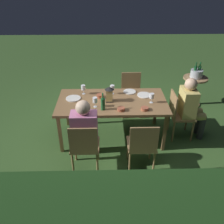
% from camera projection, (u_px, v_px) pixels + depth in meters
% --- Properties ---
extents(ground_plane, '(16.00, 16.00, 0.00)m').
position_uv_depth(ground_plane, '(112.00, 136.00, 4.50)').
color(ground_plane, '#385B28').
extents(dining_table, '(1.86, 0.96, 0.75)m').
position_uv_depth(dining_table, '(112.00, 103.00, 4.14)').
color(dining_table, olive).
rests_on(dining_table, ground).
extents(chair_side_left_a, '(0.42, 0.40, 0.87)m').
position_uv_depth(chair_side_left_a, '(131.00, 92.00, 5.01)').
color(chair_side_left_a, '#937047').
rests_on(chair_side_left_a, ground).
extents(chair_side_right_b, '(0.42, 0.40, 0.87)m').
position_uv_depth(chair_side_right_b, '(85.00, 146.00, 3.50)').
color(chair_side_right_b, '#937047').
rests_on(chair_side_right_b, ground).
extents(person_in_pink, '(0.38, 0.47, 1.15)m').
position_uv_depth(person_in_pink, '(85.00, 129.00, 3.59)').
color(person_in_pink, '#C675A3').
rests_on(person_in_pink, ground).
extents(chair_head_near, '(0.40, 0.42, 0.87)m').
position_uv_depth(chair_head_near, '(178.00, 113.00, 4.28)').
color(chair_head_near, '#937047').
rests_on(chair_head_near, ground).
extents(person_in_mustard, '(0.48, 0.38, 1.15)m').
position_uv_depth(person_in_mustard, '(191.00, 106.00, 4.20)').
color(person_in_mustard, tan).
rests_on(person_in_mustard, ground).
extents(chair_side_right_a, '(0.42, 0.40, 0.87)m').
position_uv_depth(chair_side_right_a, '(142.00, 145.00, 3.52)').
color(chair_side_right_a, '#937047').
rests_on(chair_side_right_a, ground).
extents(lantern_centerpiece, '(0.15, 0.15, 0.27)m').
position_uv_depth(lantern_centerpiece, '(109.00, 93.00, 4.03)').
color(lantern_centerpiece, black).
rests_on(lantern_centerpiece, dining_table).
extents(green_bottle_on_table, '(0.07, 0.07, 0.29)m').
position_uv_depth(green_bottle_on_table, '(103.00, 104.00, 3.80)').
color(green_bottle_on_table, '#1E5B2D').
rests_on(green_bottle_on_table, dining_table).
extents(wine_glass_a, '(0.08, 0.08, 0.17)m').
position_uv_depth(wine_glass_a, '(112.00, 88.00, 4.28)').
color(wine_glass_a, silver).
rests_on(wine_glass_a, dining_table).
extents(wine_glass_b, '(0.08, 0.08, 0.17)m').
position_uv_depth(wine_glass_b, '(95.00, 100.00, 3.88)').
color(wine_glass_b, silver).
rests_on(wine_glass_b, dining_table).
extents(wine_glass_c, '(0.08, 0.08, 0.17)m').
position_uv_depth(wine_glass_c, '(83.00, 88.00, 4.28)').
color(wine_glass_c, silver).
rests_on(wine_glass_c, dining_table).
extents(wine_glass_d, '(0.08, 0.08, 0.17)m').
position_uv_depth(wine_glass_d, '(152.00, 96.00, 4.00)').
color(wine_glass_d, silver).
rests_on(wine_glass_d, dining_table).
extents(plate_a, '(0.25, 0.25, 0.01)m').
position_uv_depth(plate_a, '(144.00, 95.00, 4.28)').
color(plate_a, silver).
rests_on(plate_a, dining_table).
extents(plate_b, '(0.23, 0.23, 0.01)m').
position_uv_depth(plate_b, '(130.00, 92.00, 4.40)').
color(plate_b, silver).
rests_on(plate_b, dining_table).
extents(plate_c, '(0.25, 0.25, 0.01)m').
position_uv_depth(plate_c, '(73.00, 98.00, 4.17)').
color(plate_c, silver).
rests_on(plate_c, dining_table).
extents(bowl_olives, '(0.12, 0.12, 0.06)m').
position_uv_depth(bowl_olives, '(100.00, 96.00, 4.20)').
color(bowl_olives, '#9E5138').
rests_on(bowl_olives, dining_table).
extents(bowl_bread, '(0.12, 0.12, 0.05)m').
position_uv_depth(bowl_bread, '(145.00, 109.00, 3.84)').
color(bowl_bread, '#9E5138').
rests_on(bowl_bread, dining_table).
extents(bowl_salad, '(0.12, 0.12, 0.05)m').
position_uv_depth(bowl_salad, '(121.00, 109.00, 3.82)').
color(bowl_salad, '#9E5138').
rests_on(bowl_salad, dining_table).
extents(side_table, '(0.52, 0.52, 0.66)m').
position_uv_depth(side_table, '(194.00, 87.00, 5.33)').
color(side_table, '#9E7A51').
rests_on(side_table, ground).
extents(ice_bucket, '(0.26, 0.26, 0.34)m').
position_uv_depth(ice_bucket, '(197.00, 73.00, 5.17)').
color(ice_bucket, '#B2B7BF').
rests_on(ice_bucket, side_table).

